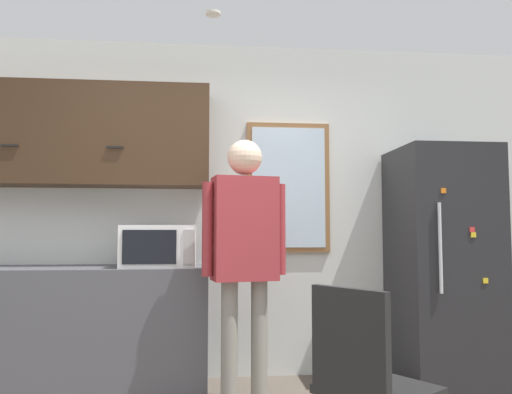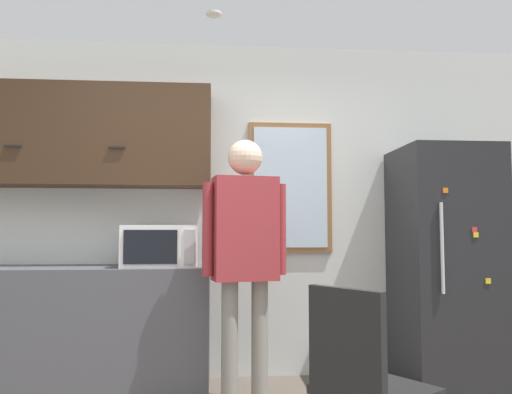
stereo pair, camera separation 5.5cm
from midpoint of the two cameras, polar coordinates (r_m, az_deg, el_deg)
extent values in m
cube|color=silver|center=(4.08, -3.55, -1.20)|extent=(6.00, 0.06, 2.70)
cube|color=#4C4C51|center=(3.96, -20.86, -13.96)|extent=(2.11, 0.60, 0.90)
cube|color=#3D2819|center=(4.09, -19.85, 6.56)|extent=(2.11, 0.35, 0.77)
cube|color=black|center=(4.01, -25.71, 5.25)|extent=(0.12, 0.01, 0.01)
cube|color=black|center=(3.80, -15.24, 5.47)|extent=(0.12, 0.01, 0.01)
cube|color=white|center=(3.71, -10.43, -5.54)|extent=(0.52, 0.39, 0.30)
cube|color=black|center=(3.51, -11.53, -5.61)|extent=(0.37, 0.01, 0.23)
cube|color=#B2B2B2|center=(3.49, -7.16, -5.67)|extent=(0.07, 0.01, 0.24)
cylinder|color=gray|center=(3.39, -2.55, -16.54)|extent=(0.11, 0.11, 0.83)
cylinder|color=gray|center=(3.43, 0.90, -16.37)|extent=(0.11, 0.11, 0.83)
cube|color=maroon|center=(3.33, -0.80, -3.61)|extent=(0.45, 0.29, 0.69)
sphere|color=beige|center=(3.37, -0.79, 4.55)|extent=(0.23, 0.23, 0.23)
cylinder|color=maroon|center=(3.28, -5.07, -3.66)|extent=(0.07, 0.07, 0.61)
cylinder|color=maroon|center=(3.40, 3.33, -3.68)|extent=(0.07, 0.07, 0.61)
cube|color=#232326|center=(4.10, 21.17, -7.28)|extent=(0.69, 0.69, 1.79)
cylinder|color=silver|center=(3.69, 20.91, -5.45)|extent=(0.02, 0.02, 0.63)
cube|color=yellow|center=(3.87, 25.38, -8.68)|extent=(0.04, 0.01, 0.04)
cube|color=red|center=(3.81, 24.08, -3.43)|extent=(0.04, 0.01, 0.04)
cube|color=yellow|center=(3.82, 24.21, -3.97)|extent=(0.04, 0.01, 0.04)
cube|color=orange|center=(3.73, 21.23, 0.71)|extent=(0.04, 0.01, 0.04)
cube|color=black|center=(2.50, 14.14, -20.70)|extent=(0.61, 0.61, 0.04)
cube|color=black|center=(2.29, 10.90, -15.90)|extent=(0.26, 0.36, 0.46)
cube|color=olive|center=(4.10, 4.31, 1.12)|extent=(0.68, 0.04, 1.06)
cube|color=silver|center=(4.08, 4.36, 1.15)|extent=(0.60, 0.01, 0.98)
cylinder|color=white|center=(3.74, -4.42, 20.15)|extent=(0.11, 0.11, 0.01)
camera|label=1|loc=(0.03, -89.51, -0.04)|focal=35.00mm
camera|label=2|loc=(0.03, 90.49, 0.04)|focal=35.00mm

